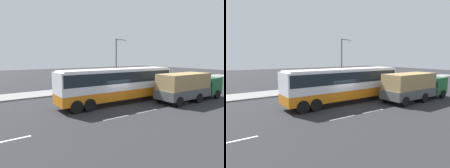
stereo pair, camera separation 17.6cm
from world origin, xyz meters
The scene contains 8 objects.
ground_plane centered at (0.00, 0.00, 0.00)m, with size 120.00×120.00×0.00m, color #28282B.
sidewalk_curb centered at (0.00, 9.49, 0.07)m, with size 80.00×4.00×0.15m, color gray.
lane_centreline centered at (-4.03, -3.31, 0.00)m, with size 23.23×0.16×0.01m.
coach_bus centered at (0.78, 0.59, 2.14)m, with size 12.50×2.65×3.45m.
cargo_truck centered at (7.60, -2.74, 1.58)m, with size 8.46×2.69×2.93m.
car_black_sedan centered at (10.18, 0.50, 0.79)m, with size 4.44×2.05×1.49m.
pedestrian_near_curb centered at (2.70, 8.08, 1.08)m, with size 0.32×0.32×1.62m.
street_lamp centered at (5.82, 7.73, 4.17)m, with size 1.75×0.24×7.00m.
Camera 2 is at (-10.93, -15.18, 4.65)m, focal length 31.89 mm.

